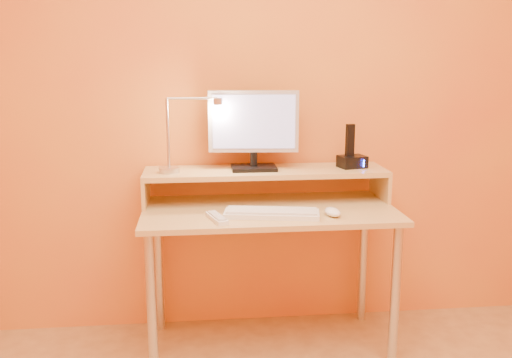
{
  "coord_description": "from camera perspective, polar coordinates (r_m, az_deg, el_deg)",
  "views": [
    {
      "loc": [
        -0.34,
        -1.38,
        1.42
      ],
      "look_at": [
        -0.07,
        1.13,
        0.88
      ],
      "focal_mm": 39.31,
      "sensor_mm": 36.0,
      "label": 1
    }
  ],
  "objects": [
    {
      "name": "wall_back",
      "position": [
        2.9,
        0.59,
        8.83
      ],
      "size": [
        3.0,
        0.04,
        2.5
      ],
      "primitive_type": "cube",
      "color": "gold",
      "rests_on": "floor"
    },
    {
      "name": "desk_leg_bl",
      "position": [
        3.01,
        -9.86,
        -8.85
      ],
      "size": [
        0.04,
        0.04,
        0.69
      ],
      "primitive_type": "cylinder",
      "color": "silver",
      "rests_on": "floor"
    },
    {
      "name": "monitor_screen",
      "position": [
        2.73,
        -0.22,
        5.84
      ],
      "size": [
        0.4,
        0.04,
        0.26
      ],
      "primitive_type": "cube",
      "rotation": [
        0.0,
        0.0,
        -0.1
      ],
      "color": "#A3A5E2",
      "rests_on": "monitor_panel"
    },
    {
      "name": "desk_leg_fr",
      "position": [
        2.7,
        13.96,
        -11.63
      ],
      "size": [
        0.04,
        0.04,
        0.69
      ],
      "primitive_type": "cylinder",
      "color": "silver",
      "rests_on": "floor"
    },
    {
      "name": "lamp_base",
      "position": [
        2.73,
        -8.84,
        0.91
      ],
      "size": [
        0.1,
        0.1,
        0.02
      ],
      "primitive_type": "cylinder",
      "color": "silver",
      "rests_on": "desk_shelf"
    },
    {
      "name": "monitor_neck",
      "position": [
        2.77,
        -0.23,
        2.05
      ],
      "size": [
        0.04,
        0.04,
        0.07
      ],
      "primitive_type": "cylinder",
      "color": "black",
      "rests_on": "monitor_foot"
    },
    {
      "name": "phone_handset",
      "position": [
        2.84,
        9.55,
        3.93
      ],
      "size": [
        0.04,
        0.03,
        0.16
      ],
      "primitive_type": "cube",
      "rotation": [
        0.0,
        0.0,
        0.24
      ],
      "color": "black",
      "rests_on": "phone_dock"
    },
    {
      "name": "desk_shelf",
      "position": [
        2.78,
        0.98,
        0.74
      ],
      "size": [
        1.2,
        0.3,
        0.02
      ],
      "primitive_type": "cube",
      "color": "tan",
      "rests_on": "desk_lower"
    },
    {
      "name": "remote_control",
      "position": [
        2.48,
        -4.0,
        -4.0
      ],
      "size": [
        0.1,
        0.19,
        0.02
      ],
      "primitive_type": "cube",
      "rotation": [
        0.0,
        0.0,
        0.29
      ],
      "color": "white",
      "rests_on": "desk_lower"
    },
    {
      "name": "monitor_back",
      "position": [
        2.77,
        -0.31,
        5.94
      ],
      "size": [
        0.4,
        0.05,
        0.26
      ],
      "primitive_type": "cube",
      "rotation": [
        0.0,
        0.0,
        -0.1
      ],
      "color": "black",
      "rests_on": "monitor_panel"
    },
    {
      "name": "lamp_head",
      "position": [
        2.69,
        -3.9,
        7.89
      ],
      "size": [
        0.04,
        0.04,
        0.03
      ],
      "primitive_type": "cylinder",
      "color": "silver",
      "rests_on": "lamp_arm"
    },
    {
      "name": "mouse",
      "position": [
        2.56,
        7.8,
        -3.34
      ],
      "size": [
        0.08,
        0.12,
        0.04
      ],
      "primitive_type": "ellipsoid",
      "rotation": [
        0.0,
        0.0,
        0.16
      ],
      "color": "white",
      "rests_on": "desk_lower"
    },
    {
      "name": "phone_led",
      "position": [
        2.83,
        10.91,
        1.58
      ],
      "size": [
        0.01,
        0.0,
        0.04
      ],
      "primitive_type": "cube",
      "color": "#3955FF",
      "rests_on": "phone_dock"
    },
    {
      "name": "lamp_bulb",
      "position": [
        2.69,
        -3.9,
        7.55
      ],
      "size": [
        0.03,
        0.03,
        0.0
      ],
      "primitive_type": "cylinder",
      "color": "#FFEAC6",
      "rests_on": "lamp_head"
    },
    {
      "name": "desk_lower",
      "position": [
        2.68,
        1.36,
        -3.25
      ],
      "size": [
        1.2,
        0.6,
        0.02
      ],
      "primitive_type": "cube",
      "color": "tan",
      "rests_on": "floor"
    },
    {
      "name": "shelf_riser_right",
      "position": [
        2.93,
        12.51,
        -0.56
      ],
      "size": [
        0.02,
        0.3,
        0.14
      ],
      "primitive_type": "cube",
      "color": "tan",
      "rests_on": "desk_lower"
    },
    {
      "name": "shelf_riser_left",
      "position": [
        2.79,
        -11.15,
        -1.14
      ],
      "size": [
        0.02,
        0.3,
        0.14
      ],
      "primitive_type": "cube",
      "color": "tan",
      "rests_on": "desk_lower"
    },
    {
      "name": "keyboard",
      "position": [
        2.54,
        1.59,
        -3.58
      ],
      "size": [
        0.45,
        0.21,
        0.02
      ],
      "primitive_type": "cube",
      "rotation": [
        0.0,
        0.0,
        -0.18
      ],
      "color": "white",
      "rests_on": "desk_lower"
    },
    {
      "name": "monitor_foot",
      "position": [
        2.77,
        -0.23,
        1.15
      ],
      "size": [
        0.22,
        0.16,
        0.02
      ],
      "primitive_type": "cube",
      "color": "black",
      "rests_on": "desk_shelf"
    },
    {
      "name": "monitor_panel",
      "position": [
        2.75,
        -0.26,
        5.88
      ],
      "size": [
        0.44,
        0.08,
        0.3
      ],
      "primitive_type": "cube",
      "rotation": [
        0.0,
        0.0,
        -0.1
      ],
      "color": "#B1B2B8",
      "rests_on": "monitor_neck"
    },
    {
      "name": "lamp_post",
      "position": [
        2.7,
        -8.96,
        4.6
      ],
      "size": [
        0.01,
        0.01,
        0.33
      ],
      "primitive_type": "cylinder",
      "color": "silver",
      "rests_on": "lamp_base"
    },
    {
      "name": "desk_leg_fl",
      "position": [
        2.55,
        -10.57,
        -12.86
      ],
      "size": [
        0.04,
        0.04,
        0.69
      ],
      "primitive_type": "cylinder",
      "color": "silver",
      "rests_on": "floor"
    },
    {
      "name": "lamp_arm",
      "position": [
        2.68,
        -6.49,
        8.16
      ],
      "size": [
        0.24,
        0.01,
        0.01
      ],
      "primitive_type": "cylinder",
      "rotation": [
        0.0,
        1.57,
        0.0
      ],
      "color": "silver",
      "rests_on": "lamp_post"
    },
    {
      "name": "phone_dock",
      "position": [
        2.86,
        9.76,
        1.75
      ],
      "size": [
        0.15,
        0.13,
        0.06
      ],
      "primitive_type": "cube",
      "rotation": [
        0.0,
        0.0,
        0.24
      ],
      "color": "black",
      "rests_on": "desk_shelf"
    },
    {
      "name": "desk_leg_br",
      "position": [
        3.13,
        10.84,
        -8.04
      ],
      "size": [
        0.04,
        0.04,
        0.69
      ],
      "primitive_type": "cylinder",
      "color": "silver",
      "rests_on": "floor"
    }
  ]
}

